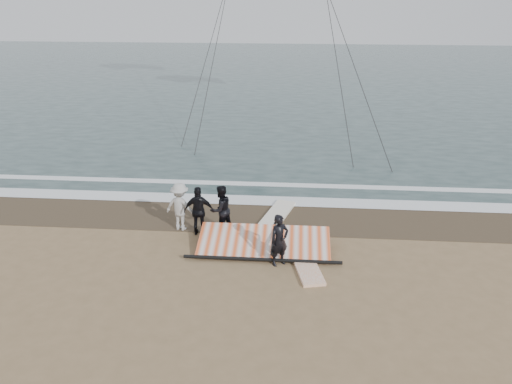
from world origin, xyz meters
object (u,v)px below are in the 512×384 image
at_px(man_main, 279,240).
at_px(board_white, 305,264).
at_px(sail_rig, 262,242).
at_px(board_cream, 276,216).

height_order(man_main, board_white, man_main).
distance_m(board_white, sail_rig, 1.68).
bearing_deg(sail_rig, board_cream, 81.35).
height_order(board_white, sail_rig, sail_rig).
relative_size(man_main, board_white, 0.69).
distance_m(man_main, board_white, 1.10).
bearing_deg(board_white, sail_rig, 132.13).
bearing_deg(man_main, board_cream, 59.58).
xyz_separation_m(board_white, sail_rig, (-1.37, 0.97, 0.15)).
bearing_deg(sail_rig, board_white, -35.30).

